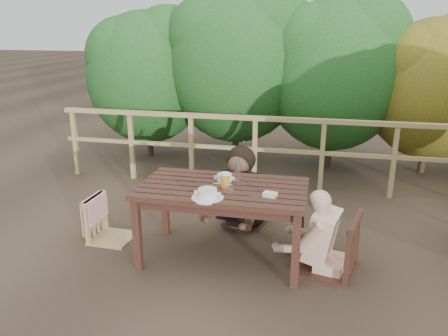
% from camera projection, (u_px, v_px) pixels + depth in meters
% --- Properties ---
extents(ground, '(60.00, 60.00, 0.00)m').
position_uv_depth(ground, '(223.00, 256.00, 4.43)').
color(ground, '#4A392A').
rests_on(ground, ground).
extents(table, '(1.56, 0.88, 0.72)m').
position_uv_depth(table, '(223.00, 223.00, 4.32)').
color(table, '#361D16').
rests_on(table, ground).
extents(chair_left, '(0.45, 0.45, 0.86)m').
position_uv_depth(chair_left, '(110.00, 201.00, 4.66)').
color(chair_left, tan).
rests_on(chair_left, ground).
extents(chair_far, '(0.53, 0.53, 0.91)m').
position_uv_depth(chair_far, '(246.00, 185.00, 5.06)').
color(chair_far, '#361D16').
rests_on(chair_far, ground).
extents(chair_right, '(0.62, 0.62, 1.04)m').
position_uv_depth(chair_right, '(331.00, 218.00, 4.05)').
color(chair_right, '#361D16').
rests_on(chair_right, ground).
extents(woman, '(0.71, 0.81, 1.43)m').
position_uv_depth(woman, '(247.00, 162.00, 5.00)').
color(woman, black).
rests_on(woman, ground).
extents(diner_right, '(0.72, 0.63, 1.25)m').
position_uv_depth(diner_right, '(335.00, 207.00, 4.01)').
color(diner_right, beige).
rests_on(diner_right, ground).
extents(railing, '(5.60, 0.10, 1.01)m').
position_uv_depth(railing, '(255.00, 152.00, 6.13)').
color(railing, tan).
rests_on(railing, ground).
extents(hedge_row, '(6.60, 1.60, 3.80)m').
position_uv_depth(hedge_row, '(295.00, 43.00, 6.73)').
color(hedge_row, '#1E4E1D').
rests_on(hedge_row, ground).
extents(soup_near, '(0.28, 0.28, 0.09)m').
position_uv_depth(soup_near, '(207.00, 194.00, 3.92)').
color(soup_near, white).
rests_on(soup_near, table).
extents(soup_far, '(0.25, 0.25, 0.08)m').
position_uv_depth(soup_far, '(225.00, 178.00, 4.34)').
color(soup_far, white).
rests_on(soup_far, table).
extents(beer_glass, '(0.08, 0.08, 0.16)m').
position_uv_depth(beer_glass, '(225.00, 181.00, 4.16)').
color(beer_glass, orange).
rests_on(beer_glass, table).
extents(bottle, '(0.06, 0.06, 0.27)m').
position_uv_depth(bottle, '(238.00, 171.00, 4.26)').
color(bottle, silver).
rests_on(bottle, table).
extents(tumbler, '(0.07, 0.07, 0.08)m').
position_uv_depth(tumbler, '(229.00, 192.00, 3.99)').
color(tumbler, white).
rests_on(tumbler, table).
extents(butter_tub, '(0.14, 0.11, 0.05)m').
position_uv_depth(butter_tub, '(270.00, 195.00, 3.95)').
color(butter_tub, white).
rests_on(butter_tub, table).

